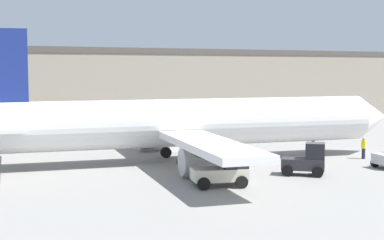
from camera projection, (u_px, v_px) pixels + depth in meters
The scene contains 6 objects.
ground_plane at pixel (192, 161), 47.30m from camera, with size 400.00×400.00×0.00m, color gray.
terminal_building at pixel (113, 87), 75.97m from camera, with size 95.45×11.48×9.87m.
airplane at pixel (181, 123), 46.75m from camera, with size 37.46×31.19×10.36m.
ground_crew_worker at pixel (364, 147), 48.55m from camera, with size 0.40×0.40×1.80m.
baggage_tug at pixel (307, 160), 41.18m from camera, with size 3.27×3.22×2.32m.
belt_loader_truck at pixel (223, 169), 37.46m from camera, with size 3.88×3.04×2.31m.
Camera 1 is at (-23.04, -40.73, 7.66)m, focal length 55.00 mm.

